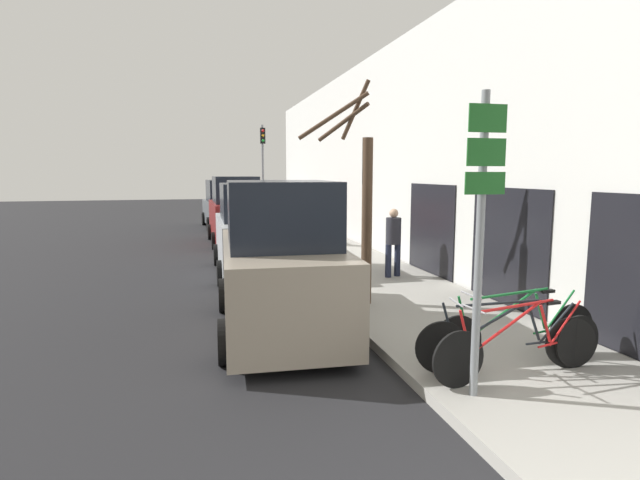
% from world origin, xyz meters
% --- Properties ---
extents(ground_plane, '(80.00, 80.00, 0.00)m').
position_xyz_m(ground_plane, '(0.00, 11.20, 0.00)').
color(ground_plane, black).
extents(sidewalk_curb, '(3.20, 32.00, 0.15)m').
position_xyz_m(sidewalk_curb, '(2.60, 14.00, 0.07)').
color(sidewalk_curb, '#9E9B93').
rests_on(sidewalk_curb, ground).
extents(building_facade, '(0.23, 32.00, 6.50)m').
position_xyz_m(building_facade, '(4.35, 13.92, 3.23)').
color(building_facade, silver).
rests_on(building_facade, ground).
extents(signpost, '(0.48, 0.11, 3.40)m').
position_xyz_m(signpost, '(1.47, 3.24, 2.08)').
color(signpost, gray).
rests_on(signpost, sidewalk_curb).
extents(bicycle_0, '(2.53, 0.44, 0.96)m').
position_xyz_m(bicycle_0, '(2.30, 3.56, 0.56)').
color(bicycle_0, black).
rests_on(bicycle_0, sidewalk_curb).
extents(bicycle_1, '(2.39, 0.51, 0.94)m').
position_xyz_m(bicycle_1, '(2.26, 3.78, 0.55)').
color(bicycle_1, black).
rests_on(bicycle_1, sidewalk_curb).
extents(bicycle_2, '(2.56, 0.44, 0.99)m').
position_xyz_m(bicycle_2, '(2.58, 4.03, 0.57)').
color(bicycle_2, black).
rests_on(bicycle_2, sidewalk_curb).
extents(parked_car_0, '(2.25, 4.50, 2.55)m').
position_xyz_m(parked_car_0, '(-0.21, 6.54, 1.14)').
color(parked_car_0, gray).
rests_on(parked_car_0, ground).
extents(parked_car_1, '(2.07, 4.47, 2.41)m').
position_xyz_m(parked_car_1, '(-0.06, 11.62, 1.08)').
color(parked_car_1, '#B2B7BC').
rests_on(parked_car_1, ground).
extents(parked_car_2, '(2.01, 4.42, 2.55)m').
position_xyz_m(parked_car_2, '(-0.04, 17.53, 1.14)').
color(parked_car_2, maroon).
rests_on(parked_car_2, ground).
extents(parked_car_3, '(2.12, 4.80, 2.33)m').
position_xyz_m(parked_car_3, '(-0.11, 23.25, 1.05)').
color(parked_car_3, '#51565B').
rests_on(parked_car_3, ground).
extents(pedestrian_near, '(0.43, 0.37, 1.67)m').
position_xyz_m(pedestrian_near, '(3.12, 9.63, 1.11)').
color(pedestrian_near, '#1E2338').
rests_on(pedestrian_near, sidewalk_curb).
extents(pedestrian_far, '(0.43, 0.37, 1.65)m').
position_xyz_m(pedestrian_far, '(2.36, 15.53, 1.11)').
color(pedestrian_far, '#333338').
rests_on(pedestrian_far, sidewalk_curb).
extents(street_tree, '(1.34, 1.04, 4.25)m').
position_xyz_m(street_tree, '(1.57, 7.46, 2.08)').
color(street_tree, '#4C3828').
rests_on(street_tree, sidewalk_curb).
extents(traffic_light, '(0.20, 0.30, 4.50)m').
position_xyz_m(traffic_light, '(1.30, 19.37, 3.03)').
color(traffic_light, gray).
rests_on(traffic_light, sidewalk_curb).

